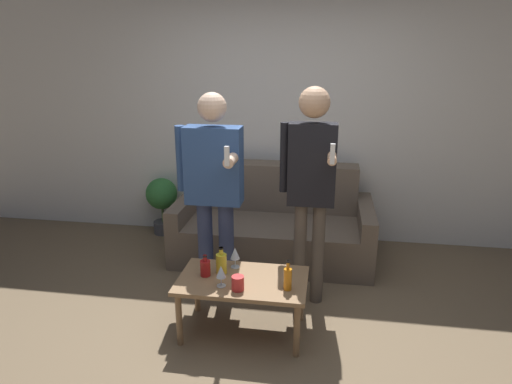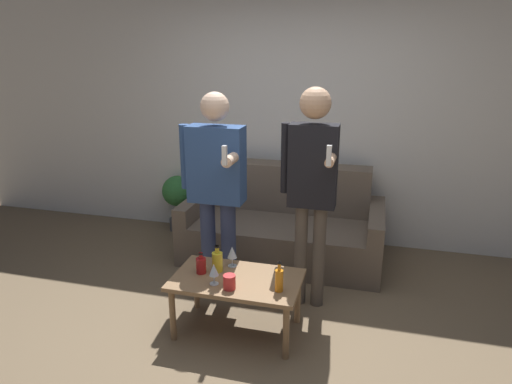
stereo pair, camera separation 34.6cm
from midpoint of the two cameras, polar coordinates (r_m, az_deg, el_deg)
ground_plane at (r=3.37m, az=-3.09°, el=-18.81°), size 16.00×16.00×0.00m
wall_back at (r=4.79m, az=1.85°, el=9.79°), size 8.00×0.06×2.70m
couch at (r=4.56m, az=0.11°, el=-4.21°), size 1.90×0.94×0.88m
coffee_table at (r=3.32m, az=-4.74°, el=-11.63°), size 0.92×0.54×0.43m
bottle_orange at (r=3.35m, az=-9.36°, el=-9.36°), size 0.07×0.07×0.16m
bottle_green at (r=3.36m, az=-7.34°, el=-8.84°), size 0.08×0.08×0.20m
bottle_dark at (r=3.12m, az=0.77°, el=-10.81°), size 0.06×0.06×0.21m
wine_glass_near at (r=3.42m, az=-5.57°, el=-7.76°), size 0.07×0.07×0.16m
wine_glass_far at (r=3.18m, az=-7.57°, el=-10.00°), size 0.07×0.07×0.15m
cup_on_table at (r=3.14m, az=-5.51°, el=-11.36°), size 0.08×0.08×0.10m
person_standing_left at (r=3.62m, az=-8.09°, el=1.23°), size 0.52×0.44×1.68m
person_standing_right at (r=3.47m, az=4.07°, el=1.85°), size 0.43×0.43×1.74m
potted_plant at (r=5.17m, az=-13.59°, el=-0.81°), size 0.34×0.34×0.64m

